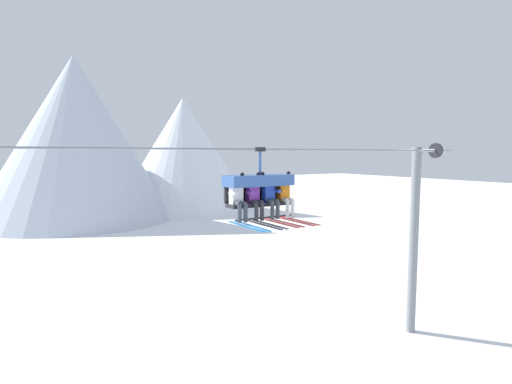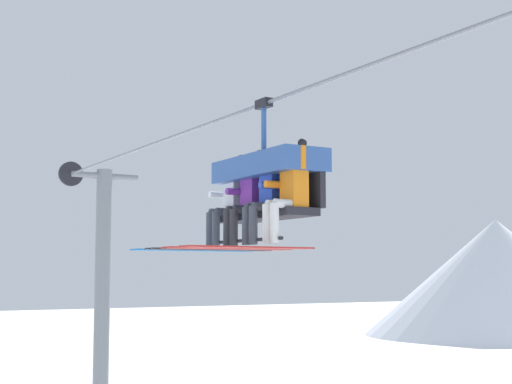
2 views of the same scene
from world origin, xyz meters
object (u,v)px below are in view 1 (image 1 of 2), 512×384
Objects in this scene: chairlift_chair at (259,186)px; skier_blue at (270,196)px; skier_purple at (255,197)px; skier_orange at (286,195)px; lift_tower_far at (414,236)px; skier_white at (238,198)px.

chairlift_chair is 1.14× the size of skier_blue.
skier_purple is 0.50m from skier_blue.
skier_blue is 1.00× the size of skier_orange.
lift_tower_far is at bearing 7.45° from skier_orange.
skier_blue is (0.25, -0.21, -0.27)m from chairlift_chair.
lift_tower_far is at bearing 5.17° from chairlift_chair.
lift_tower_far reaches higher than skier_white.
chairlift_chair is 0.43m from skier_blue.
skier_purple is (-8.06, -0.92, 2.11)m from lift_tower_far.
skier_white is 0.51m from skier_purple.
lift_tower_far reaches higher than skier_purple.
skier_purple is at bearing -139.46° from chairlift_chair.
skier_purple is 1.02m from skier_orange.
skier_orange is at bearing 0.00° from skier_purple.
lift_tower_far is 4.49× the size of skier_white.
lift_tower_far is 3.93× the size of chairlift_chair.
skier_white is (-8.57, -0.92, 2.11)m from lift_tower_far.
skier_purple is (0.51, 0.00, 0.00)m from skier_white.
skier_white is 1.52m from skier_orange.
skier_purple and skier_orange have the same top height.
chairlift_chair is at bearing 164.35° from skier_orange.
skier_blue is at bearing 0.00° from skier_white.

